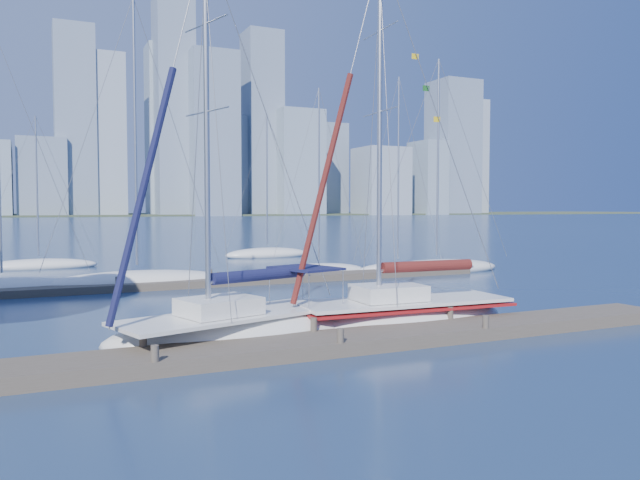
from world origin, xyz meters
name	(u,v)px	position (x,y,z in m)	size (l,w,h in m)	color
ground	(326,350)	(0.00, 0.00, 0.00)	(700.00, 700.00, 0.00)	#162848
near_dock	(326,344)	(0.00, 0.00, 0.20)	(26.00, 2.00, 0.40)	#4C4337
far_dock	(233,281)	(2.00, 16.00, 0.18)	(30.00, 1.80, 0.36)	#4C4337
far_shore	(51,216)	(0.00, 320.00, 0.00)	(800.00, 100.00, 1.50)	#38472D
sailboat_navy	(235,311)	(-2.12, 2.04, 0.99)	(8.24, 4.72, 12.31)	silver
sailboat_maroon	(403,297)	(3.89, 2.11, 1.04)	(8.16, 2.93, 13.07)	silver
bg_boat_0	(2,288)	(-9.07, 17.36, 0.25)	(8.00, 2.28, 12.60)	silver
bg_boat_1	(137,281)	(-2.79, 17.05, 0.29)	(9.83, 4.60, 15.15)	silver
bg_boat_3	(319,271)	(8.25, 18.60, 0.24)	(6.25, 2.26, 11.66)	silver
bg_boat_4	(398,268)	(13.30, 17.63, 0.25)	(5.93, 3.80, 12.55)	silver
bg_boat_5	(437,268)	(15.57, 16.63, 0.28)	(9.50, 5.21, 13.75)	silver
bg_boat_6	(39,265)	(-7.38, 29.81, 0.22)	(7.69, 3.45, 10.50)	silver
bg_boat_7	(267,254)	(9.95, 32.70, 0.26)	(7.43, 3.28, 12.16)	silver
skyline	(106,142)	(23.36, 290.34, 34.67)	(503.00, 51.31, 111.96)	gray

